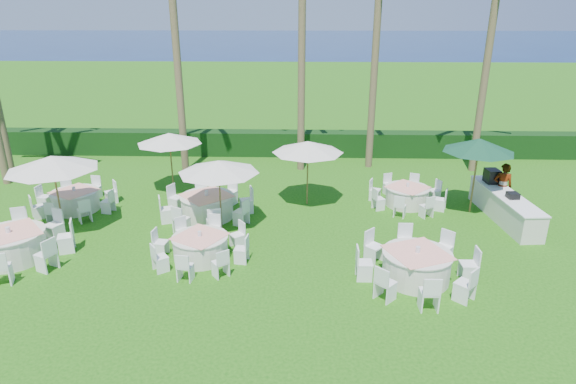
{
  "coord_description": "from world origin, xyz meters",
  "views": [
    {
      "loc": [
        2.34,
        -11.61,
        6.88
      ],
      "look_at": [
        1.89,
        3.16,
        1.3
      ],
      "focal_mm": 30.0,
      "sensor_mm": 36.0,
      "label": 1
    }
  ],
  "objects_px": {
    "banquet_table_b": "(201,247)",
    "buffet_table": "(504,205)",
    "banquet_table_e": "(207,206)",
    "umbrella_green": "(479,145)",
    "banquet_table_c": "(416,265)",
    "banquet_table_d": "(76,200)",
    "staff_person": "(502,187)",
    "umbrella_b": "(218,167)",
    "umbrella_d": "(308,147)",
    "umbrella_a": "(52,163)",
    "banquet_table_f": "(407,195)",
    "umbrella_c": "(169,138)",
    "banquet_table_a": "(11,245)"
  },
  "relations": [
    {
      "from": "banquet_table_a",
      "to": "umbrella_b",
      "type": "distance_m",
      "value": 6.5
    },
    {
      "from": "banquet_table_e",
      "to": "umbrella_a",
      "type": "xyz_separation_m",
      "value": [
        -4.62,
        -1.25,
        1.92
      ]
    },
    {
      "from": "banquet_table_c",
      "to": "buffet_table",
      "type": "xyz_separation_m",
      "value": [
        3.97,
        4.22,
        0.07
      ]
    },
    {
      "from": "banquet_table_a",
      "to": "banquet_table_e",
      "type": "height_order",
      "value": "banquet_table_a"
    },
    {
      "from": "umbrella_green",
      "to": "banquet_table_e",
      "type": "bearing_deg",
      "value": -175.53
    },
    {
      "from": "umbrella_b",
      "to": "buffet_table",
      "type": "height_order",
      "value": "umbrella_b"
    },
    {
      "from": "banquet_table_d",
      "to": "umbrella_c",
      "type": "xyz_separation_m",
      "value": [
        3.06,
        2.1,
        1.81
      ]
    },
    {
      "from": "banquet_table_b",
      "to": "umbrella_green",
      "type": "relative_size",
      "value": 1.05
    },
    {
      "from": "banquet_table_f",
      "to": "staff_person",
      "type": "relative_size",
      "value": 1.54
    },
    {
      "from": "banquet_table_e",
      "to": "banquet_table_d",
      "type": "bearing_deg",
      "value": 174.28
    },
    {
      "from": "banquet_table_d",
      "to": "staff_person",
      "type": "height_order",
      "value": "staff_person"
    },
    {
      "from": "banquet_table_f",
      "to": "umbrella_green",
      "type": "height_order",
      "value": "umbrella_green"
    },
    {
      "from": "banquet_table_b",
      "to": "umbrella_c",
      "type": "height_order",
      "value": "umbrella_c"
    },
    {
      "from": "banquet_table_e",
      "to": "umbrella_green",
      "type": "xyz_separation_m",
      "value": [
        9.47,
        0.74,
        2.08
      ]
    },
    {
      "from": "banquet_table_f",
      "to": "banquet_table_c",
      "type": "bearing_deg",
      "value": -98.77
    },
    {
      "from": "umbrella_c",
      "to": "staff_person",
      "type": "bearing_deg",
      "value": -7.45
    },
    {
      "from": "banquet_table_b",
      "to": "buffet_table",
      "type": "relative_size",
      "value": 0.7
    },
    {
      "from": "banquet_table_c",
      "to": "umbrella_c",
      "type": "relative_size",
      "value": 1.27
    },
    {
      "from": "banquet_table_d",
      "to": "umbrella_b",
      "type": "relative_size",
      "value": 1.12
    },
    {
      "from": "banquet_table_c",
      "to": "umbrella_b",
      "type": "height_order",
      "value": "umbrella_b"
    },
    {
      "from": "banquet_table_c",
      "to": "banquet_table_e",
      "type": "bearing_deg",
      "value": 147.91
    },
    {
      "from": "banquet_table_c",
      "to": "umbrella_b",
      "type": "distance_m",
      "value": 6.85
    },
    {
      "from": "banquet_table_b",
      "to": "umbrella_b",
      "type": "relative_size",
      "value": 1.09
    },
    {
      "from": "umbrella_d",
      "to": "umbrella_green",
      "type": "height_order",
      "value": "umbrella_green"
    },
    {
      "from": "banquet_table_b",
      "to": "staff_person",
      "type": "relative_size",
      "value": 1.61
    },
    {
      "from": "banquet_table_b",
      "to": "banquet_table_d",
      "type": "height_order",
      "value": "banquet_table_d"
    },
    {
      "from": "banquet_table_c",
      "to": "buffet_table",
      "type": "relative_size",
      "value": 0.79
    },
    {
      "from": "banquet_table_b",
      "to": "banquet_table_d",
      "type": "relative_size",
      "value": 0.97
    },
    {
      "from": "umbrella_b",
      "to": "staff_person",
      "type": "height_order",
      "value": "umbrella_b"
    },
    {
      "from": "banquet_table_c",
      "to": "banquet_table_d",
      "type": "relative_size",
      "value": 1.1
    },
    {
      "from": "umbrella_d",
      "to": "banquet_table_f",
      "type": "bearing_deg",
      "value": -0.0
    },
    {
      "from": "banquet_table_a",
      "to": "staff_person",
      "type": "xyz_separation_m",
      "value": [
        15.77,
        4.21,
        0.45
      ]
    },
    {
      "from": "banquet_table_e",
      "to": "staff_person",
      "type": "relative_size",
      "value": 1.8
    },
    {
      "from": "umbrella_b",
      "to": "staff_person",
      "type": "bearing_deg",
      "value": 10.51
    },
    {
      "from": "umbrella_b",
      "to": "umbrella_d",
      "type": "xyz_separation_m",
      "value": [
        2.9,
        2.25,
        0.07
      ]
    },
    {
      "from": "banquet_table_a",
      "to": "umbrella_b",
      "type": "bearing_deg",
      "value": 22.09
    },
    {
      "from": "banquet_table_a",
      "to": "banquet_table_f",
      "type": "relative_size",
      "value": 1.21
    },
    {
      "from": "banquet_table_a",
      "to": "banquet_table_e",
      "type": "relative_size",
      "value": 1.03
    },
    {
      "from": "banquet_table_d",
      "to": "umbrella_a",
      "type": "xyz_separation_m",
      "value": [
        0.33,
        -1.74,
        1.97
      ]
    },
    {
      "from": "banquet_table_b",
      "to": "umbrella_c",
      "type": "relative_size",
      "value": 1.13
    },
    {
      "from": "banquet_table_c",
      "to": "banquet_table_d",
      "type": "bearing_deg",
      "value": 158.28
    },
    {
      "from": "banquet_table_b",
      "to": "buffet_table",
      "type": "bearing_deg",
      "value": 17.81
    },
    {
      "from": "umbrella_a",
      "to": "umbrella_d",
      "type": "height_order",
      "value": "umbrella_a"
    },
    {
      "from": "banquet_table_b",
      "to": "buffet_table",
      "type": "distance_m",
      "value": 10.56
    },
    {
      "from": "banquet_table_c",
      "to": "banquet_table_b",
      "type": "bearing_deg",
      "value": 170.71
    },
    {
      "from": "banquet_table_c",
      "to": "umbrella_c",
      "type": "bearing_deg",
      "value": 141.47
    },
    {
      "from": "banquet_table_a",
      "to": "buffet_table",
      "type": "distance_m",
      "value": 15.96
    },
    {
      "from": "banquet_table_b",
      "to": "umbrella_green",
      "type": "height_order",
      "value": "umbrella_green"
    },
    {
      "from": "buffet_table",
      "to": "banquet_table_f",
      "type": "bearing_deg",
      "value": 159.21
    },
    {
      "from": "banquet_table_e",
      "to": "umbrella_b",
      "type": "relative_size",
      "value": 1.22
    }
  ]
}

